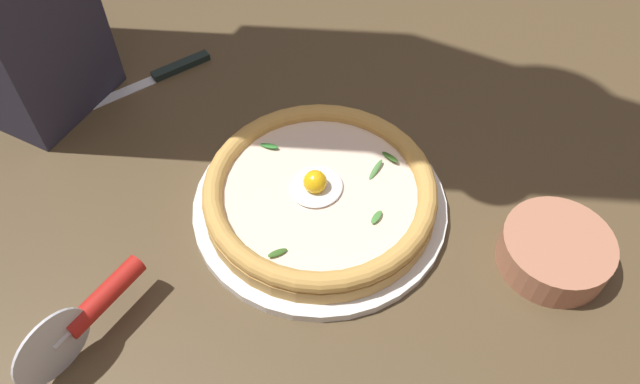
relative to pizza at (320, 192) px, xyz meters
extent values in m
cube|color=brown|center=(0.04, 0.01, -0.05)|extent=(2.40, 2.40, 0.03)
cylinder|color=white|center=(0.00, 0.00, -0.03)|extent=(0.31, 0.31, 0.01)
cylinder|color=tan|center=(0.00, 0.00, -0.01)|extent=(0.28, 0.28, 0.02)
torus|color=gold|center=(0.00, 0.00, 0.01)|extent=(0.28, 0.28, 0.02)
cylinder|color=#F9DEC2|center=(0.00, 0.00, 0.00)|extent=(0.23, 0.23, 0.00)
ellipsoid|color=white|center=(0.00, 0.00, 0.01)|extent=(0.07, 0.06, 0.01)
sphere|color=yellow|center=(0.00, 0.00, 0.02)|extent=(0.03, 0.03, 0.03)
ellipsoid|color=#4E8941|center=(0.06, -0.04, 0.01)|extent=(0.03, 0.01, 0.01)
ellipsoid|color=#396924|center=(-0.10, -0.01, 0.01)|extent=(0.02, 0.02, 0.01)
ellipsoid|color=#315D1E|center=(0.09, -0.04, 0.01)|extent=(0.02, 0.03, 0.01)
ellipsoid|color=#2E7A2C|center=(0.02, 0.09, 0.01)|extent=(0.01, 0.03, 0.01)
ellipsoid|color=#498B3C|center=(0.00, -0.08, 0.01)|extent=(0.02, 0.01, 0.00)
cylinder|color=#B57456|center=(0.08, -0.26, -0.01)|extent=(0.12, 0.12, 0.04)
cylinder|color=silver|center=(-0.31, 0.10, 0.01)|extent=(0.09, 0.00, 0.09)
cylinder|color=silver|center=(-0.30, 0.10, 0.01)|extent=(0.02, 0.01, 0.01)
cylinder|color=red|center=(-0.24, 0.10, 0.01)|extent=(0.10, 0.02, 0.02)
cube|color=silver|center=(0.00, 0.36, -0.03)|extent=(0.13, 0.07, 0.00)
cube|color=black|center=(0.11, 0.32, -0.03)|extent=(0.09, 0.05, 0.01)
camera|label=1|loc=(-0.38, -0.25, 0.57)|focal=34.14mm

